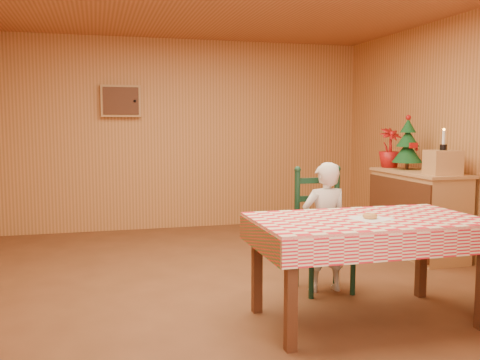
{
  "coord_description": "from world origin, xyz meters",
  "views": [
    {
      "loc": [
        -1.23,
        -4.38,
        1.45
      ],
      "look_at": [
        0.0,
        0.2,
        0.95
      ],
      "focal_mm": 40.0,
      "sensor_mm": 36.0,
      "label": 1
    }
  ],
  "objects_px": {
    "dining_table": "(366,229)",
    "christmas_tree": "(408,145)",
    "shelf_unit": "(417,213)",
    "seated_child": "(325,227)",
    "crate": "(443,162)",
    "ladder_chair": "(322,232)"
  },
  "relations": [
    {
      "from": "dining_table",
      "to": "seated_child",
      "type": "bearing_deg",
      "value": 90.0
    },
    {
      "from": "dining_table",
      "to": "christmas_tree",
      "type": "bearing_deg",
      "value": 51.23
    },
    {
      "from": "shelf_unit",
      "to": "seated_child",
      "type": "bearing_deg",
      "value": -148.47
    },
    {
      "from": "ladder_chair",
      "to": "seated_child",
      "type": "distance_m",
      "value": 0.08
    },
    {
      "from": "ladder_chair",
      "to": "crate",
      "type": "height_order",
      "value": "crate"
    },
    {
      "from": "dining_table",
      "to": "seated_child",
      "type": "height_order",
      "value": "seated_child"
    },
    {
      "from": "crate",
      "to": "seated_child",
      "type": "bearing_deg",
      "value": -160.68
    },
    {
      "from": "seated_child",
      "to": "shelf_unit",
      "type": "distance_m",
      "value": 1.8
    },
    {
      "from": "seated_child",
      "to": "dining_table",
      "type": "bearing_deg",
      "value": 90.0
    },
    {
      "from": "ladder_chair",
      "to": "shelf_unit",
      "type": "height_order",
      "value": "ladder_chair"
    },
    {
      "from": "shelf_unit",
      "to": "crate",
      "type": "distance_m",
      "value": 0.71
    },
    {
      "from": "seated_child",
      "to": "shelf_unit",
      "type": "xyz_separation_m",
      "value": [
        1.53,
        0.94,
        -0.1
      ]
    },
    {
      "from": "crate",
      "to": "christmas_tree",
      "type": "distance_m",
      "value": 0.67
    },
    {
      "from": "dining_table",
      "to": "ladder_chair",
      "type": "relative_size",
      "value": 1.53
    },
    {
      "from": "crate",
      "to": "ladder_chair",
      "type": "bearing_deg",
      "value": -162.58
    },
    {
      "from": "seated_child",
      "to": "shelf_unit",
      "type": "relative_size",
      "value": 0.91
    },
    {
      "from": "dining_table",
      "to": "christmas_tree",
      "type": "xyz_separation_m",
      "value": [
        1.54,
        1.92,
        0.52
      ]
    },
    {
      "from": "shelf_unit",
      "to": "dining_table",
      "type": "bearing_deg",
      "value": -132.55
    },
    {
      "from": "dining_table",
      "to": "shelf_unit",
      "type": "height_order",
      "value": "shelf_unit"
    },
    {
      "from": "crate",
      "to": "christmas_tree",
      "type": "xyz_separation_m",
      "value": [
        -0.0,
        0.65,
        0.16
      ]
    },
    {
      "from": "ladder_chair",
      "to": "christmas_tree",
      "type": "distance_m",
      "value": 2.04
    },
    {
      "from": "seated_child",
      "to": "crate",
      "type": "bearing_deg",
      "value": -160.68
    }
  ]
}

